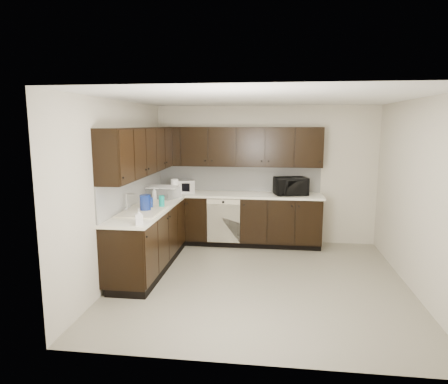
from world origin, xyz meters
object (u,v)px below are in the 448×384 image
object	(u,v)px
storage_bin	(163,192)
toaster_oven	(184,186)
microwave	(291,186)
blue_pitcher	(145,203)
sink	(142,216)

from	to	relation	value
storage_bin	toaster_oven	bearing A→B (deg)	68.34
microwave	storage_bin	bearing A→B (deg)	179.10
microwave	blue_pitcher	size ratio (longest dim) A/B	2.35
sink	toaster_oven	bearing A→B (deg)	82.94
microwave	storage_bin	world-z (taller)	microwave
microwave	toaster_oven	world-z (taller)	microwave
sink	microwave	world-z (taller)	microwave
storage_bin	blue_pitcher	bearing A→B (deg)	-87.62
storage_bin	blue_pitcher	world-z (taller)	blue_pitcher
microwave	toaster_oven	bearing A→B (deg)	164.21
sink	blue_pitcher	distance (m)	0.20
sink	blue_pitcher	bearing A→B (deg)	68.78
blue_pitcher	microwave	bearing A→B (deg)	23.11
sink	storage_bin	distance (m)	1.15
toaster_oven	storage_bin	size ratio (longest dim) A/B	0.76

